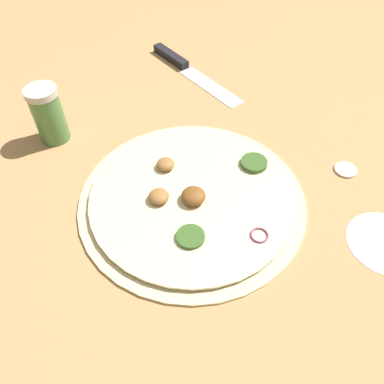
% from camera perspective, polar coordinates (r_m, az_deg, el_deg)
% --- Properties ---
extents(ground_plane, '(3.00, 3.00, 0.00)m').
position_cam_1_polar(ground_plane, '(0.61, 0.00, -1.21)').
color(ground_plane, tan).
extents(pizza, '(0.36, 0.36, 0.03)m').
position_cam_1_polar(pizza, '(0.60, 0.03, -0.75)').
color(pizza, beige).
rests_on(pizza, ground_plane).
extents(knife, '(0.16, 0.27, 0.02)m').
position_cam_1_polar(knife, '(0.91, -1.59, 18.86)').
color(knife, silver).
rests_on(knife, ground_plane).
extents(spice_jar, '(0.06, 0.06, 0.11)m').
position_cam_1_polar(spice_jar, '(0.73, -21.05, 10.98)').
color(spice_jar, '#4C7F42').
rests_on(spice_jar, ground_plane).
extents(loose_cap, '(0.04, 0.04, 0.01)m').
position_cam_1_polar(loose_cap, '(0.70, 22.40, 3.26)').
color(loose_cap, beige).
rests_on(loose_cap, ground_plane).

